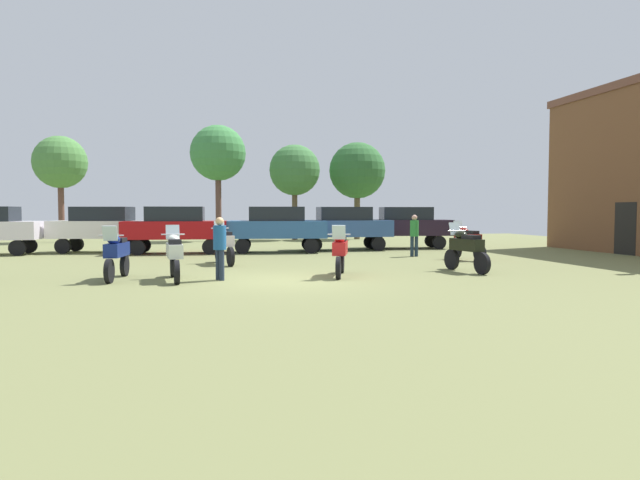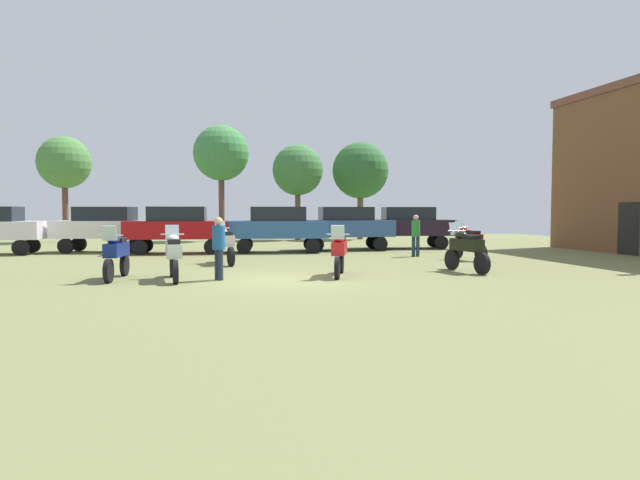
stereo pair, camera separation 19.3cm
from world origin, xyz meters
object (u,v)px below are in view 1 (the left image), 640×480
object	(u,v)px
car_5	(406,224)
person_1	(220,244)
motorcycle_3	(174,253)
person_2	(414,232)
car_4	(103,226)
car_6	(176,226)
tree_3	(295,171)
tree_4	(60,163)
motorcycle_8	(340,251)
car_1	(344,225)
car_2	(277,226)
tree_1	(218,154)
motorcycle_4	(467,241)
motorcycle_7	(117,253)
motorcycle_5	(224,243)
tree_5	(357,171)
motorcycle_2	(466,248)

from	to	relation	value
car_5	person_1	world-z (taller)	car_5
motorcycle_3	person_2	bearing A→B (deg)	26.80
car_4	person_1	xyz separation A→B (m)	(4.65, -11.03, -0.20)
car_4	car_6	world-z (taller)	same
tree_3	tree_4	distance (m)	13.64
motorcycle_8	car_1	world-z (taller)	car_1
car_1	car_2	xyz separation A→B (m)	(-3.23, -0.72, 0.00)
person_2	tree_1	xyz separation A→B (m)	(-7.24, 13.30, 4.28)
motorcycle_4	person_1	bearing A→B (deg)	-164.64
person_1	tree_1	size ratio (longest dim) A/B	0.24
motorcycle_4	tree_1	distance (m)	18.01
motorcycle_7	car_5	distance (m)	15.60
tree_3	person_2	bearing A→B (deg)	-79.59
person_1	tree_4	xyz separation A→B (m)	(-8.30, 19.72, 3.60)
car_2	person_1	distance (m)	9.84
car_2	tree_4	xyz separation A→B (m)	(-11.09, 10.28, 3.40)
tree_1	car_5	bearing A→B (deg)	-44.99
car_1	tree_3	xyz separation A→B (m)	(-0.68, 9.61, 3.16)
motorcycle_5	tree_3	xyz separation A→B (m)	(5.04, 15.34, 3.61)
tree_4	motorcycle_7	bearing A→B (deg)	-73.53
motorcycle_5	tree_3	size ratio (longest dim) A/B	0.37
car_1	tree_3	size ratio (longest dim) A/B	0.74
car_4	tree_1	size ratio (longest dim) A/B	0.65
car_6	tree_3	xyz separation A→B (m)	(6.85, 10.09, 3.16)
motorcycle_3	motorcycle_8	distance (m)	4.49
motorcycle_5	person_2	world-z (taller)	person_2
tree_3	car_2	bearing A→B (deg)	-103.86
car_6	person_1	xyz separation A→B (m)	(1.52, -9.67, -0.20)
tree_4	tree_5	world-z (taller)	tree_5
motorcycle_3	tree_5	distance (m)	22.31
car_5	motorcycle_5	bearing A→B (deg)	133.80
motorcycle_5	tree_5	world-z (taller)	tree_5
car_2	car_6	world-z (taller)	same
motorcycle_4	motorcycle_7	size ratio (longest dim) A/B	0.95
car_4	car_2	bearing A→B (deg)	-92.71
car_4	motorcycle_4	bearing A→B (deg)	-106.91
tree_5	motorcycle_4	bearing A→B (deg)	-90.61
car_4	tree_4	xyz separation A→B (m)	(-3.65, 8.68, 3.40)
tree_1	car_2	bearing A→B (deg)	-77.62
car_6	tree_1	bearing A→B (deg)	-8.64
motorcycle_7	person_2	world-z (taller)	person_2
motorcycle_7	tree_1	distance (m)	19.51
person_1	tree_1	world-z (taller)	tree_1
car_2	motorcycle_5	bearing A→B (deg)	160.24
tree_3	car_5	bearing A→B (deg)	-66.56
tree_4	motorcycle_4	bearing A→B (deg)	-41.61
person_2	motorcycle_2	bearing A→B (deg)	100.10
motorcycle_3	tree_4	world-z (taller)	tree_4
motorcycle_8	tree_4	xyz separation A→B (m)	(-11.62, 19.49, 3.86)
motorcycle_8	tree_1	xyz separation A→B (m)	(-2.71, 19.14, 4.53)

